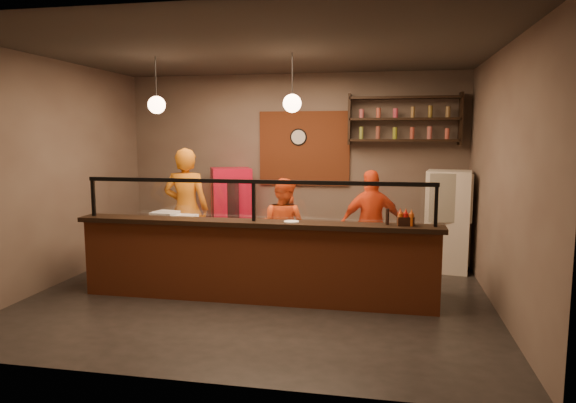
% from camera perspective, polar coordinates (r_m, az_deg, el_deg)
% --- Properties ---
extents(floor, '(6.00, 6.00, 0.00)m').
position_cam_1_polar(floor, '(7.04, -3.11, -10.30)').
color(floor, black).
rests_on(floor, ground).
extents(ceiling, '(6.00, 6.00, 0.00)m').
position_cam_1_polar(ceiling, '(6.79, -3.31, 16.38)').
color(ceiling, '#352F29').
rests_on(ceiling, wall_back).
extents(wall_back, '(6.00, 0.00, 6.00)m').
position_cam_1_polar(wall_back, '(9.17, 0.60, 4.04)').
color(wall_back, '#695A4D').
rests_on(wall_back, floor).
extents(wall_left, '(0.00, 5.00, 5.00)m').
position_cam_1_polar(wall_left, '(8.00, -24.56, 2.87)').
color(wall_left, '#695A4D').
rests_on(wall_left, floor).
extents(wall_right, '(0.00, 5.00, 5.00)m').
position_cam_1_polar(wall_right, '(6.67, 22.69, 2.19)').
color(wall_right, '#695A4D').
rests_on(wall_right, floor).
extents(wall_front, '(6.00, 0.00, 6.00)m').
position_cam_1_polar(wall_front, '(4.36, -11.22, 0.12)').
color(wall_front, '#695A4D').
rests_on(wall_front, floor).
extents(brick_patch, '(1.60, 0.04, 1.30)m').
position_cam_1_polar(brick_patch, '(9.09, 1.82, 5.90)').
color(brick_patch, '#944220').
rests_on(brick_patch, wall_back).
extents(service_counter, '(4.60, 0.25, 1.00)m').
position_cam_1_polar(service_counter, '(6.62, -3.77, -6.95)').
color(service_counter, '#944220').
rests_on(service_counter, floor).
extents(counter_ledge, '(4.70, 0.37, 0.06)m').
position_cam_1_polar(counter_ledge, '(6.51, -3.81, -2.43)').
color(counter_ledge, black).
rests_on(counter_ledge, service_counter).
extents(worktop_cabinet, '(4.60, 0.75, 0.85)m').
position_cam_1_polar(worktop_cabinet, '(7.11, -2.74, -6.56)').
color(worktop_cabinet, gray).
rests_on(worktop_cabinet, floor).
extents(worktop, '(4.60, 0.75, 0.05)m').
position_cam_1_polar(worktop, '(7.02, -2.77, -2.99)').
color(worktop, beige).
rests_on(worktop, worktop_cabinet).
extents(sneeze_guard, '(4.50, 0.05, 0.52)m').
position_cam_1_polar(sneeze_guard, '(6.46, -3.84, 0.55)').
color(sneeze_guard, white).
rests_on(sneeze_guard, counter_ledge).
extents(wall_shelving, '(1.84, 0.28, 0.85)m').
position_cam_1_polar(wall_shelving, '(8.83, 12.77, 8.92)').
color(wall_shelving, black).
rests_on(wall_shelving, wall_back).
extents(wall_clock, '(0.30, 0.04, 0.30)m').
position_cam_1_polar(wall_clock, '(9.09, 1.19, 7.17)').
color(wall_clock, black).
rests_on(wall_clock, wall_back).
extents(pendant_left, '(0.24, 0.24, 0.77)m').
position_cam_1_polar(pendant_left, '(7.41, -14.39, 10.37)').
color(pendant_left, black).
rests_on(pendant_left, ceiling).
extents(pendant_right, '(0.24, 0.24, 0.77)m').
position_cam_1_polar(pendant_right, '(6.83, 0.47, 10.87)').
color(pendant_right, black).
rests_on(pendant_right, ceiling).
extents(cook_left, '(0.76, 0.54, 1.94)m').
position_cam_1_polar(cook_left, '(8.27, -11.23, -0.86)').
color(cook_left, '#CA6B13').
rests_on(cook_left, floor).
extents(cook_mid, '(0.90, 0.82, 1.50)m').
position_cam_1_polar(cook_mid, '(7.69, -0.46, -2.98)').
color(cook_mid, '#D94414').
rests_on(cook_mid, floor).
extents(cook_right, '(1.02, 0.63, 1.63)m').
position_cam_1_polar(cook_right, '(7.76, 9.28, -2.53)').
color(cook_right, '#E84015').
rests_on(cook_right, floor).
extents(fridge, '(0.75, 0.71, 1.59)m').
position_cam_1_polar(fridge, '(8.47, 17.30, -2.07)').
color(fridge, beige).
rests_on(fridge, floor).
extents(red_cooler, '(0.86, 0.83, 1.56)m').
position_cam_1_polar(red_cooler, '(9.16, -6.31, -1.16)').
color(red_cooler, red).
rests_on(red_cooler, floor).
extents(pizza_dough, '(0.64, 0.64, 0.01)m').
position_cam_1_polar(pizza_dough, '(7.04, 0.70, -2.69)').
color(pizza_dough, silver).
rests_on(pizza_dough, worktop).
extents(prep_tub_a, '(0.37, 0.32, 0.17)m').
position_cam_1_polar(prep_tub_a, '(7.38, -13.52, -1.80)').
color(prep_tub_a, silver).
rests_on(prep_tub_a, worktop).
extents(prep_tub_b, '(0.36, 0.31, 0.16)m').
position_cam_1_polar(prep_tub_b, '(7.53, -13.39, -1.65)').
color(prep_tub_b, white).
rests_on(prep_tub_b, worktop).
extents(prep_tub_c, '(0.28, 0.23, 0.14)m').
position_cam_1_polar(prep_tub_c, '(7.28, -11.21, -1.99)').
color(prep_tub_c, white).
rests_on(prep_tub_c, worktop).
extents(rolling_pin, '(0.33, 0.20, 0.06)m').
position_cam_1_polar(rolling_pin, '(7.42, -13.66, -2.19)').
color(rolling_pin, yellow).
rests_on(rolling_pin, worktop).
extents(condiment_caddy, '(0.21, 0.17, 0.11)m').
position_cam_1_polar(condiment_caddy, '(6.33, 12.94, -2.11)').
color(condiment_caddy, black).
rests_on(condiment_caddy, counter_ledge).
extents(pepper_mill, '(0.05, 0.05, 0.20)m').
position_cam_1_polar(pepper_mill, '(6.32, 10.98, -1.67)').
color(pepper_mill, black).
rests_on(pepper_mill, counter_ledge).
extents(small_plate, '(0.23, 0.23, 0.01)m').
position_cam_1_polar(small_plate, '(6.40, 0.38, -2.26)').
color(small_plate, white).
rests_on(small_plate, counter_ledge).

